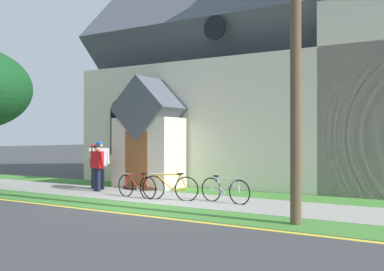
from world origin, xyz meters
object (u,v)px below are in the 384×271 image
bicycle_green (170,187)px  cyclist_in_white_jersey (100,161)px  church_sign (156,153)px  bicycle_red (225,190)px  cyclist_in_yellow_jersey (97,164)px  utility_pole (291,21)px  cyclist_in_orange_jersey (94,163)px  bicycle_blue (137,186)px

bicycle_green → cyclist_in_white_jersey: cyclist_in_white_jersey is taller
church_sign → cyclist_in_white_jersey: size_ratio=1.15×
bicycle_red → cyclist_in_white_jersey: cyclist_in_white_jersey is taller
bicycle_green → cyclist_in_yellow_jersey: bearing=172.2°
cyclist_in_white_jersey → utility_pole: bearing=-17.6°
bicycle_green → cyclist_in_orange_jersey: (-3.99, 1.01, 0.56)m
cyclist_in_yellow_jersey → utility_pole: 8.57m
bicycle_blue → bicycle_green: (1.19, 0.08, 0.02)m
cyclist_in_orange_jersey → cyclist_in_white_jersey: cyclist_in_white_jersey is taller
bicycle_red → bicycle_blue: (-2.82, -0.47, -0.00)m
cyclist_in_orange_jersey → cyclist_in_white_jersey: size_ratio=0.93×
utility_pole → cyclist_in_yellow_jersey: bearing=164.7°
church_sign → cyclist_in_yellow_jersey: bearing=-112.4°
bicycle_red → cyclist_in_yellow_jersey: bearing=179.2°
bicycle_blue → bicycle_green: size_ratio=0.95×
church_sign → cyclist_in_yellow_jersey: size_ratio=1.23×
bicycle_red → cyclist_in_white_jersey: 5.30m
cyclist_in_white_jersey → bicycle_red: bearing=-5.3°
bicycle_green → cyclist_in_white_jersey: size_ratio=1.03×
bicycle_red → cyclist_in_white_jersey: (-5.23, 0.49, 0.66)m
church_sign → cyclist_in_yellow_jersey: church_sign is taller
cyclist_in_white_jersey → cyclist_in_yellow_jersey: bearing=-56.3°
cyclist_in_white_jersey → cyclist_in_orange_jersey: bearing=160.4°
bicycle_blue → cyclist_in_orange_jersey: (-2.81, 1.10, 0.58)m
bicycle_red → cyclist_in_orange_jersey: 5.69m
church_sign → bicycle_green: church_sign is taller
utility_pole → church_sign: bearing=147.3°
cyclist_in_yellow_jersey → utility_pole: (7.55, -2.07, 3.47)m
bicycle_green → utility_pole: (4.23, -1.61, 4.04)m
church_sign → cyclist_in_white_jersey: (-1.19, -1.78, -0.26)m
utility_pole → bicycle_green: bearing=159.2°
cyclist_in_orange_jersey → cyclist_in_yellow_jersey: bearing=-39.8°
bicycle_red → cyclist_in_orange_jersey: cyclist_in_orange_jersey is taller
bicycle_green → cyclist_in_yellow_jersey: cyclist_in_yellow_jersey is taller
bicycle_red → utility_pole: 5.21m
bicycle_blue → bicycle_green: bicycle_green is taller
bicycle_red → cyclist_in_yellow_jersey: cyclist_in_yellow_jersey is taller
cyclist_in_white_jersey → church_sign: bearing=56.4°
bicycle_green → church_sign: bearing=132.3°
bicycle_blue → utility_pole: (5.42, -1.53, 4.06)m
bicycle_red → utility_pole: bearing=-37.5°
cyclist_in_orange_jersey → utility_pole: 9.30m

